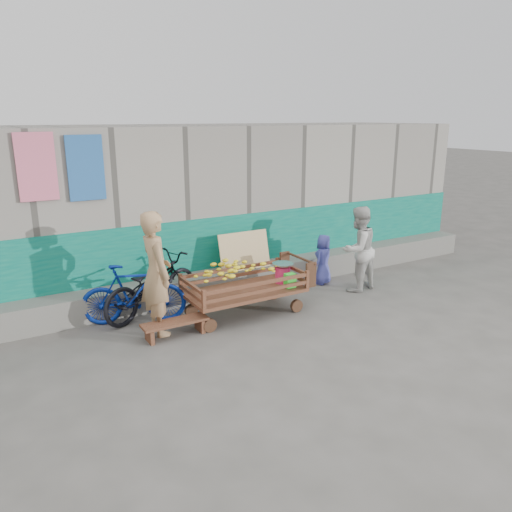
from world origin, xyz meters
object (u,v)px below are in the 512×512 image
banana_cart (242,280)px  child (323,259)px  bicycle_dark (152,286)px  bicycle_blue (134,294)px  vendor_man (156,273)px  bench (175,325)px  woman (358,249)px

banana_cart → child: size_ratio=2.15×
bicycle_dark → bicycle_blue: bicycle_dark is taller
bicycle_blue → vendor_man: bearing=-137.5°
bench → woman: 3.77m
bench → bicycle_blue: (-0.36, 0.80, 0.30)m
bicycle_dark → woman: bearing=-124.4°
bicycle_blue → child: bearing=-68.8°
child → bicycle_blue: 3.76m
vendor_man → child: bearing=-80.9°
banana_cart → child: bearing=15.9°
banana_cart → woman: size_ratio=1.32×
vendor_man → bicycle_dark: 0.85m
bicycle_dark → bicycle_blue: 0.41m
child → bicycle_dark: (-3.40, 0.16, 0.01)m
child → bicycle_dark: 3.41m
vendor_man → woman: 3.87m
woman → bicycle_dark: woman is taller
banana_cart → vendor_man: bearing=178.2°
woman → banana_cart: bearing=-10.2°
banana_cart → bicycle_dark: bearing=149.1°
banana_cart → bicycle_blue: size_ratio=1.30×
banana_cart → bicycle_blue: 1.73m
child → bicycle_blue: (-3.76, -0.04, -0.00)m
banana_cart → bench: banana_cart is taller
banana_cart → bicycle_blue: bearing=161.0°
bench → child: (3.40, 0.84, 0.31)m
bicycle_blue → woman: bearing=-77.4°
woman → bicycle_blue: (-4.08, 0.58, -0.31)m
woman → bicycle_dark: 3.81m
bicycle_dark → child: bearing=-115.3°
woman → bicycle_dark: bearing=-21.7°
banana_cart → bicycle_dark: (-1.28, 0.76, -0.11)m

